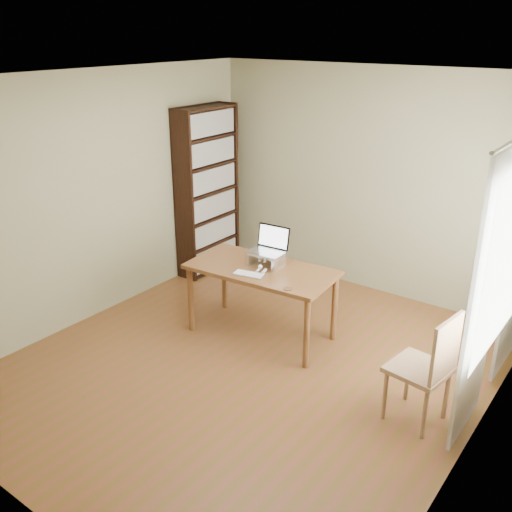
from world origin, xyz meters
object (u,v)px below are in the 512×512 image
Objects in this scene: bookshelf at (208,191)px; chair at (429,365)px; desk at (262,276)px; keyboard at (249,274)px; laptop at (270,245)px; cat at (270,259)px.

bookshelf reaches higher than chair.
keyboard reaches higher than desk.
laptop is (-0.00, 0.14, 0.29)m from desk.
chair reaches higher than keyboard.
chair reaches higher than cat.
laptop reaches higher than cat.
laptop reaches higher than desk.
laptop is 0.78× the size of cat.
bookshelf reaches higher than laptop.
desk is 1.92m from chair.
bookshelf is 6.46× the size of keyboard.
keyboard is (0.01, -0.22, 0.10)m from desk.
laptop is at bearing 110.00° from cat.
keyboard is at bearing -93.27° from laptop.
cat reaches higher than keyboard.
cat is at bearing 74.46° from desk.
desk is at bearing 176.98° from chair.
chair is at bearing -21.64° from bookshelf.
keyboard is (1.59, -1.23, -0.29)m from bookshelf.
laptop is 0.41m from keyboard.
bookshelf is at bearing 166.20° from chair.
laptop is at bearing 79.36° from keyboard.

